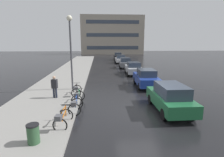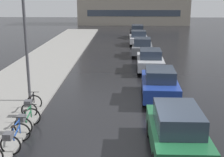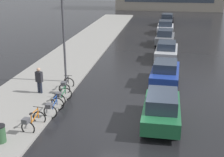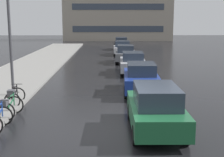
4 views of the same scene
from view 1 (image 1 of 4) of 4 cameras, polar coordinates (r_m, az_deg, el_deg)
ground_plane at (r=10.31m, az=8.90°, el=-11.61°), size 140.00×140.00×0.00m
sidewalk_kerb at (r=19.96m, az=-15.01°, el=-0.12°), size 4.80×60.00×0.14m
bicycle_nearest at (r=8.86m, az=-15.92°, el=-12.56°), size 0.80×1.47×0.97m
bicycle_second at (r=10.41m, az=-11.87°, el=-8.59°), size 0.76×1.37×1.00m
bicycle_third at (r=11.87m, az=-11.08°, el=-5.99°), size 0.81×1.36×0.95m
bicycle_farthest at (r=13.58m, az=-11.54°, el=-3.74°), size 0.79×1.42×0.93m
car_green at (r=10.98m, az=18.44°, el=-5.93°), size 1.80×4.09×1.67m
car_blue at (r=16.41m, az=11.00°, el=0.19°), size 1.97×4.26×1.64m
car_silver at (r=22.41m, az=7.00°, el=3.36°), size 1.96×4.33×1.58m
car_grey at (r=28.04m, az=4.33°, el=5.17°), size 1.98×3.96×1.62m
car_white at (r=34.28m, az=2.75°, el=6.39°), size 1.97×3.78×1.59m
car_black at (r=40.47m, az=1.94°, el=7.28°), size 1.97×4.00×1.63m
pedestrian at (r=13.07m, az=-18.23°, el=-2.47°), size 0.44×0.32×1.73m
streetlamp at (r=14.77m, az=-13.43°, el=11.96°), size 0.44×0.44×6.13m
trash_bin at (r=7.88m, az=-24.29°, el=-16.55°), size 0.49×0.49×0.94m
building_facade_main at (r=60.23m, az=-0.01°, el=13.91°), size 20.14×7.38×12.36m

